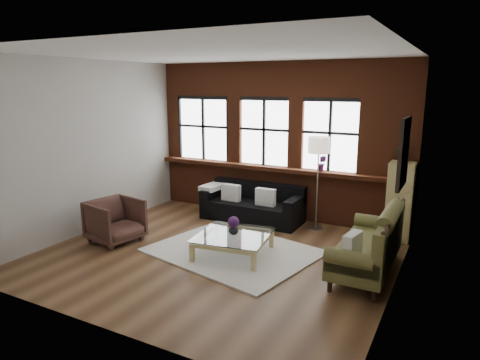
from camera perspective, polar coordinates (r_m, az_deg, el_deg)
The scene contains 26 objects.
floor at distance 7.17m, azimuth -3.00°, elevation -9.86°, with size 5.50×5.50×0.00m, color #4D311C.
ceiling at distance 6.65m, azimuth -3.32°, elevation 16.58°, with size 5.50×5.50×0.00m, color white.
wall_back at distance 8.94m, azimuth 5.16°, elevation 5.23°, with size 5.50×5.50×0.00m, color #AAA89E.
wall_front at distance 4.81m, azimuth -18.69°, elevation -1.74°, with size 5.50×5.50×0.00m, color #AAA89E.
wall_left at distance 8.46m, azimuth -19.37°, elevation 4.16°, with size 5.00×5.00×0.00m, color #AAA89E.
wall_right at distance 5.83m, azimuth 20.71°, elevation 0.54°, with size 5.00×5.00×0.00m, color #AAA89E.
brick_backwall at distance 8.88m, azimuth 5.01°, elevation 5.19°, with size 5.50×0.12×3.20m, color maroon, non-canonical shape.
sill_ledge at distance 8.89m, azimuth 4.72°, elevation 1.54°, with size 5.50×0.30×0.08m, color maroon.
window_left at distance 9.71m, azimuth -4.84°, elevation 6.71°, with size 1.38×0.10×1.50m, color black, non-canonical shape.
window_mid at distance 8.99m, azimuth 3.29°, elevation 6.27°, with size 1.38×0.10×1.50m, color black, non-canonical shape.
window_right at distance 8.51m, azimuth 11.93°, elevation 5.66°, with size 1.38×0.10×1.50m, color black, non-canonical shape.
wall_poster at distance 6.08m, azimuth 20.99°, elevation 3.39°, with size 0.05×0.74×0.94m, color black, non-canonical shape.
shag_rug at distance 7.25m, azimuth -0.92°, elevation -9.45°, with size 2.56×2.01×0.03m, color beige.
dark_sofa at distance 8.77m, azimuth 1.65°, elevation -3.07°, with size 2.05×0.83×0.74m, color black, non-canonical shape.
pillow_a at distance 8.83m, azimuth -1.19°, elevation -1.68°, with size 0.40×0.14×0.34m, color silver.
pillow_b at distance 8.49m, azimuth 3.43°, elevation -2.28°, with size 0.40×0.14×0.34m, color silver.
vintage_settee at distance 6.59m, azimuth 16.58°, elevation -7.65°, with size 0.86×1.93×1.03m, color brown, non-canonical shape.
pillow_settee at distance 6.03m, azimuth 14.74°, elevation -8.39°, with size 0.14×0.38×0.34m, color silver.
armchair at distance 7.92m, azimuth -16.30°, elevation -5.24°, with size 0.81×0.84×0.76m, color #3E261F.
coffee_table at distance 7.05m, azimuth -0.87°, elevation -8.67°, with size 1.13×1.13×0.38m, color tan, non-canonical shape.
vase at distance 6.95m, azimuth -0.87°, elevation -6.59°, with size 0.16×0.16×0.17m, color #B2B2B2.
flowers at distance 6.92m, azimuth -0.88°, elevation -5.64°, with size 0.19×0.19×0.19m, color #481D55.
drawer_chest at distance 8.12m, azimuth 20.56°, elevation -2.71°, with size 0.43×0.43×1.41m, color tan.
potted_plant_top at distance 7.95m, azimuth 21.04°, elevation 3.33°, with size 0.29×0.25×0.32m, color #2D5923.
floor_lamp at distance 8.22m, azimuth 10.29°, elevation -0.02°, with size 0.40×0.40×1.94m, color #A5A5A8, non-canonical shape.
sill_plant at distance 8.49m, azimuth 10.84°, elevation 2.20°, with size 0.17×0.14×0.32m, color #481D55.
Camera 1 is at (3.42, -5.68, 2.73)m, focal length 32.00 mm.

